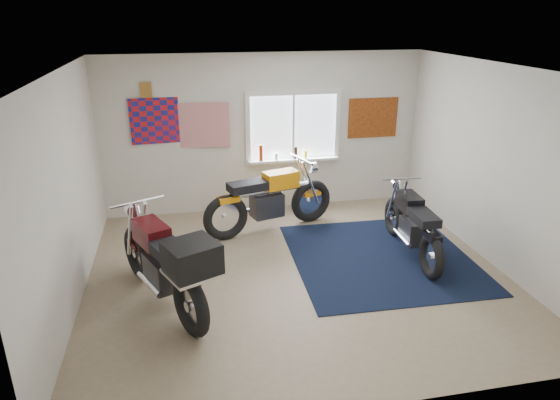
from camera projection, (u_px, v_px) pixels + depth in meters
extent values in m
plane|color=#9E896B|center=(297.00, 274.00, 6.75)|extent=(5.50, 5.50, 0.00)
plane|color=white|center=(300.00, 69.00, 5.78)|extent=(5.50, 5.50, 0.00)
plane|color=silver|center=(264.00, 134.00, 8.55)|extent=(5.50, 0.00, 5.50)
plane|color=silver|center=(371.00, 277.00, 3.97)|extent=(5.50, 0.00, 5.50)
plane|color=silver|center=(66.00, 194.00, 5.75)|extent=(0.00, 5.00, 5.00)
plane|color=silver|center=(495.00, 166.00, 6.77)|extent=(0.00, 5.00, 5.00)
cube|color=black|center=(381.00, 257.00, 7.18)|extent=(2.57, 2.67, 0.01)
cube|color=white|center=(293.00, 127.00, 8.60)|extent=(1.50, 0.02, 1.10)
cube|color=white|center=(293.00, 92.00, 8.37)|extent=(1.66, 0.06, 0.08)
cube|color=white|center=(293.00, 160.00, 8.79)|extent=(1.66, 0.06, 0.08)
cube|color=white|center=(248.00, 129.00, 8.44)|extent=(0.08, 0.06, 1.10)
cube|color=white|center=(337.00, 125.00, 8.73)|extent=(0.08, 0.06, 1.10)
cube|color=white|center=(293.00, 127.00, 8.58)|extent=(0.04, 0.06, 1.10)
cube|color=white|center=(294.00, 160.00, 8.73)|extent=(1.60, 0.16, 0.04)
cylinder|color=#963515|center=(261.00, 153.00, 8.56)|extent=(0.07, 0.07, 0.28)
cylinder|color=silver|center=(276.00, 157.00, 8.63)|extent=(0.06, 0.06, 0.12)
cylinder|color=black|center=(296.00, 153.00, 8.68)|extent=(0.06, 0.06, 0.22)
cylinder|color=yellow|center=(306.00, 154.00, 8.73)|extent=(0.05, 0.05, 0.14)
plane|color=red|center=(161.00, 121.00, 8.11)|extent=(1.00, 0.07, 1.00)
plane|color=red|center=(202.00, 125.00, 8.25)|extent=(0.90, 0.09, 0.90)
cube|color=#A4702F|center=(146.00, 90.00, 7.90)|extent=(0.18, 0.02, 0.24)
cube|color=#A54C14|center=(373.00, 118.00, 8.82)|extent=(0.90, 0.03, 0.70)
torus|color=black|center=(311.00, 201.00, 8.31)|extent=(0.74, 0.34, 0.73)
torus|color=black|center=(226.00, 218.00, 7.64)|extent=(0.74, 0.34, 0.73)
cylinder|color=white|center=(311.00, 201.00, 8.31)|extent=(0.15, 0.14, 0.12)
cylinder|color=white|center=(226.00, 218.00, 7.64)|extent=(0.15, 0.14, 0.12)
cylinder|color=white|center=(270.00, 190.00, 7.86)|extent=(1.34, 0.48, 0.10)
cube|color=#2E2E31|center=(267.00, 205.00, 7.92)|extent=(0.56, 0.43, 0.37)
cylinder|color=white|center=(262.00, 208.00, 8.11)|extent=(0.60, 0.24, 0.08)
cube|color=#FF990D|center=(281.00, 179.00, 7.89)|extent=(0.60, 0.43, 0.26)
cube|color=black|center=(248.00, 186.00, 7.65)|extent=(0.66, 0.46, 0.13)
cube|color=#FF990D|center=(228.00, 199.00, 7.56)|extent=(0.36, 0.26, 0.09)
cube|color=#FF990D|center=(311.00, 194.00, 8.26)|extent=(0.34, 0.23, 0.05)
cylinder|color=white|center=(301.00, 159.00, 7.95)|extent=(0.23, 0.66, 0.04)
cylinder|color=white|center=(313.00, 168.00, 8.11)|extent=(0.15, 0.20, 0.17)
torus|color=black|center=(394.00, 217.00, 7.82)|extent=(0.16, 0.62, 0.61)
torus|color=black|center=(431.00, 257.00, 6.56)|extent=(0.16, 0.62, 0.61)
cylinder|color=white|center=(394.00, 217.00, 7.82)|extent=(0.10, 0.11, 0.11)
cylinder|color=white|center=(431.00, 257.00, 6.56)|extent=(0.10, 0.11, 0.11)
cylinder|color=white|center=(413.00, 216.00, 7.08)|extent=(0.15, 1.23, 0.09)
cube|color=#2E2E31|center=(413.00, 231.00, 7.11)|extent=(0.29, 0.45, 0.33)
cylinder|color=white|center=(402.00, 238.00, 7.12)|extent=(0.10, 0.54, 0.07)
cube|color=black|center=(409.00, 202.00, 7.19)|extent=(0.28, 0.50, 0.23)
cube|color=black|center=(424.00, 217.00, 6.72)|extent=(0.30, 0.55, 0.12)
cube|color=black|center=(432.00, 236.00, 6.50)|extent=(0.17, 0.30, 0.08)
cube|color=black|center=(395.00, 210.00, 7.78)|extent=(0.15, 0.28, 0.05)
cylinder|color=white|center=(402.00, 178.00, 7.41)|extent=(0.61, 0.07, 0.04)
cylinder|color=white|center=(396.00, 184.00, 7.64)|extent=(0.16, 0.11, 0.16)
torus|color=black|center=(138.00, 252.00, 6.56)|extent=(0.43, 0.72, 0.72)
torus|color=black|center=(191.00, 305.00, 5.38)|extent=(0.43, 0.72, 0.72)
cylinder|color=white|center=(138.00, 252.00, 6.56)|extent=(0.15, 0.16, 0.12)
cylinder|color=white|center=(191.00, 305.00, 5.38)|extent=(0.15, 0.16, 0.12)
cylinder|color=white|center=(159.00, 251.00, 5.85)|extent=(0.67, 1.31, 0.10)
cube|color=#2E2E31|center=(163.00, 272.00, 5.89)|extent=(0.49, 0.58, 0.38)
cylinder|color=white|center=(150.00, 284.00, 5.84)|extent=(0.32, 0.59, 0.08)
cube|color=#410A0D|center=(151.00, 234.00, 5.94)|extent=(0.49, 0.62, 0.27)
cube|color=black|center=(172.00, 253.00, 5.51)|extent=(0.54, 0.68, 0.13)
cube|color=#410A0D|center=(187.00, 278.00, 5.31)|extent=(0.30, 0.38, 0.09)
cube|color=#410A0D|center=(137.00, 243.00, 6.51)|extent=(0.27, 0.35, 0.06)
cylinder|color=white|center=(137.00, 202.00, 6.13)|extent=(0.64, 0.32, 0.04)
cylinder|color=white|center=(132.00, 210.00, 6.36)|extent=(0.21, 0.17, 0.18)
cube|color=black|center=(192.00, 258.00, 5.07)|extent=(0.65, 0.63, 0.33)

